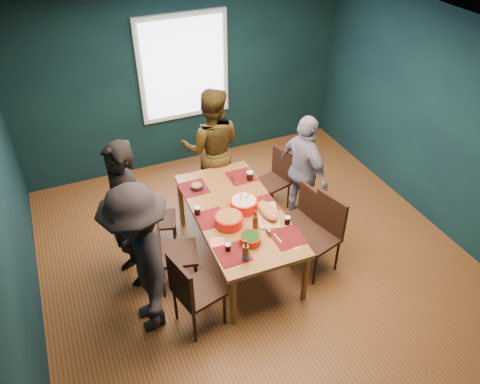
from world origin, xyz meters
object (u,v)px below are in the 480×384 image
object	(u,v)px
dining_table	(237,216)
person_back	(212,148)
person_near_left	(140,262)
cutting_board	(268,212)
chair_right_near	(323,229)
chair_left_far	(153,215)
person_far_left	(126,216)
bowl_salad	(229,220)
chair_left_near	(190,289)
chair_left_mid	(168,248)
bowl_dumpling	(244,204)
chair_right_mid	(303,214)
bowl_herbs	(250,239)
chair_right_far	(277,175)
person_right	(304,171)

from	to	relation	value
dining_table	person_back	size ratio (longest dim) A/B	1.15
person_near_left	cutting_board	xyz separation A→B (m)	(1.52, 0.28, -0.07)
dining_table	chair_right_near	xyz separation A→B (m)	(0.86, -0.49, -0.10)
chair_left_far	person_near_left	size ratio (longest dim) A/B	0.48
person_far_left	bowl_salad	world-z (taller)	person_far_left
chair_left_near	person_far_left	size ratio (longest dim) A/B	0.54
chair_left_mid	bowl_dumpling	bearing A→B (deg)	20.66
chair_left_far	chair_right_mid	world-z (taller)	chair_right_mid
bowl_dumpling	bowl_herbs	distance (m)	0.58
dining_table	chair_right_far	xyz separation A→B (m)	(0.92, 0.79, -0.17)
chair_left_near	person_back	distance (m)	2.25
chair_right_mid	bowl_herbs	bearing A→B (deg)	-164.12
chair_right_near	person_near_left	xyz separation A→B (m)	(-2.10, -0.00, 0.30)
bowl_dumpling	chair_left_far	bearing A→B (deg)	147.03
dining_table	chair_right_far	size ratio (longest dim) A/B	2.30
person_back	person_right	size ratio (longest dim) A/B	1.11
chair_right_near	person_far_left	world-z (taller)	person_far_left
chair_right_near	cutting_board	distance (m)	0.68
dining_table	bowl_dumpling	size ratio (longest dim) A/B	6.11
chair_right_mid	chair_left_near	bearing A→B (deg)	-168.42
person_far_left	person_near_left	distance (m)	0.72
chair_left_near	cutting_board	xyz separation A→B (m)	(1.11, 0.54, 0.24)
dining_table	chair_left_near	world-z (taller)	chair_left_near
person_near_left	bowl_salad	xyz separation A→B (m)	(1.06, 0.31, -0.06)
chair_left_far	bowl_dumpling	world-z (taller)	bowl_dumpling
person_back	bowl_salad	size ratio (longest dim) A/B	5.47
chair_left_far	person_back	xyz separation A→B (m)	(1.02, 0.62, 0.37)
chair_right_mid	person_back	size ratio (longest dim) A/B	0.50
bowl_salad	cutting_board	bearing A→B (deg)	-3.73
chair_left_mid	bowl_herbs	size ratio (longest dim) A/B	4.18
chair_left_far	chair_right_near	xyz separation A→B (m)	(1.72, -1.12, 0.08)
chair_left_near	chair_right_mid	xyz separation A→B (m)	(1.66, 0.65, -0.06)
chair_right_mid	person_right	size ratio (longest dim) A/B	0.56
person_far_left	person_right	world-z (taller)	person_far_left
chair_right_mid	cutting_board	distance (m)	0.63
chair_left_near	bowl_dumpling	bearing A→B (deg)	25.58
chair_left_mid	chair_right_mid	size ratio (longest dim) A/B	1.12
dining_table	chair_left_far	size ratio (longest dim) A/B	2.34
bowl_salad	bowl_herbs	bearing A→B (deg)	-74.52
person_back	bowl_herbs	bearing A→B (deg)	104.30
chair_left_near	person_back	bearing A→B (deg)	49.33
person_far_left	chair_right_far	bearing A→B (deg)	88.06
person_far_left	cutting_board	distance (m)	1.57
dining_table	chair_right_far	bearing A→B (deg)	41.97
dining_table	chair_left_far	xyz separation A→B (m)	(-0.86, 0.63, -0.18)
chair_left_near	chair_right_far	bearing A→B (deg)	26.97
chair_right_near	person_far_left	size ratio (longest dim) A/B	0.54
person_right	person_near_left	size ratio (longest dim) A/B	0.88
chair_right_far	person_right	size ratio (longest dim) A/B	0.56
chair_left_mid	person_far_left	size ratio (longest dim) A/B	0.54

